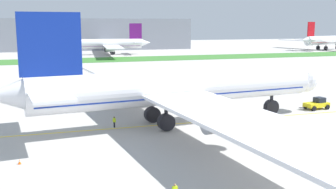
# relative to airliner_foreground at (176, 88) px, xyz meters

# --- Properties ---
(ground_plane) EXTENTS (600.00, 600.00, 0.00)m
(ground_plane) POSITION_rel_airliner_foreground_xyz_m (4.34, -2.19, -5.70)
(ground_plane) COLOR #ADAAA5
(ground_plane) RESTS_ON ground
(apron_taxi_line) EXTENTS (280.00, 0.36, 0.01)m
(apron_taxi_line) POSITION_rel_airliner_foreground_xyz_m (4.34, 0.30, -5.69)
(apron_taxi_line) COLOR yellow
(apron_taxi_line) RESTS_ON ground
(grass_median_strip) EXTENTS (320.00, 24.00, 0.10)m
(grass_median_strip) POSITION_rel_airliner_foreground_xyz_m (4.34, 114.84, -5.65)
(grass_median_strip) COLOR #38722D
(grass_median_strip) RESTS_ON ground
(airliner_foreground) EXTENTS (54.11, 86.94, 16.77)m
(airliner_foreground) POSITION_rel_airliner_foreground_xyz_m (0.00, 0.00, 0.00)
(airliner_foreground) COLOR white
(airliner_foreground) RESTS_ON ground
(pushback_tug) EXTENTS (6.32, 2.97, 2.11)m
(pushback_tug) POSITION_rel_airliner_foreground_xyz_m (27.96, 3.25, -4.73)
(pushback_tug) COLOR yellow
(pushback_tug) RESTS_ON ground
(ground_crew_wingwalker_starboard) EXTENTS (0.43, 0.52, 1.67)m
(ground_crew_wingwalker_starboard) POSITION_rel_airliner_foreground_xyz_m (-9.34, 0.88, -4.68)
(ground_crew_wingwalker_starboard) COLOR black
(ground_crew_wingwalker_starboard) RESTS_ON ground
(traffic_cone_near_nose) EXTENTS (0.36, 0.36, 0.58)m
(traffic_cone_near_nose) POSITION_rel_airliner_foreground_xyz_m (-21.99, -11.83, -5.41)
(traffic_cone_near_nose) COLOR #F2590C
(traffic_cone_near_nose) RESTS_ON ground
(service_truck_baggage_loader) EXTENTS (5.52, 3.32, 2.73)m
(service_truck_baggage_loader) POSITION_rel_airliner_foreground_xyz_m (21.84, 35.23, -4.19)
(service_truck_baggage_loader) COLOR #33478C
(service_truck_baggage_loader) RESTS_ON ground
(service_truck_fuel_bowser) EXTENTS (5.64, 4.34, 2.49)m
(service_truck_fuel_bowser) POSITION_rel_airliner_foreground_xyz_m (43.40, 28.77, -4.29)
(service_truck_fuel_bowser) COLOR yellow
(service_truck_fuel_bowser) RESTS_ON ground
(parked_airliner_far_left) EXTENTS (42.99, 67.52, 15.33)m
(parked_airliner_far_left) POSITION_rel_airliner_foreground_xyz_m (11.37, 143.71, -0.50)
(parked_airliner_far_left) COLOR white
(parked_airliner_far_left) RESTS_ON ground
(parked_airliner_far_centre) EXTENTS (39.44, 61.33, 16.14)m
(parked_airliner_far_centre) POSITION_rel_airliner_foreground_xyz_m (137.47, 142.22, -0.23)
(parked_airliner_far_centre) COLOR white
(parked_airliner_far_centre) RESTS_ON ground
(terminal_building) EXTENTS (124.44, 20.00, 18.00)m
(terminal_building) POSITION_rel_airliner_foreground_xyz_m (4.09, 184.18, 3.30)
(terminal_building) COLOR gray
(terminal_building) RESTS_ON ground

